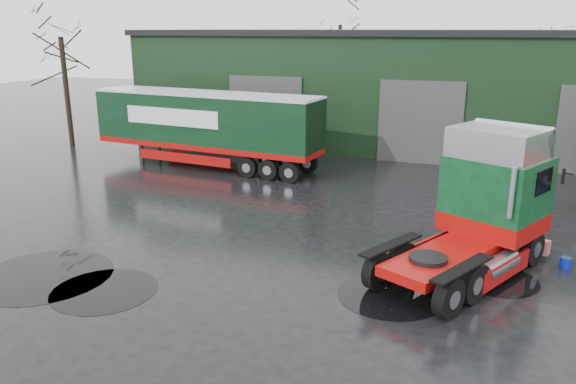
% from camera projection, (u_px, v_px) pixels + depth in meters
% --- Properties ---
extents(ground, '(100.00, 100.00, 0.00)m').
position_uv_depth(ground, '(288.00, 267.00, 15.61)').
color(ground, black).
extents(warehouse, '(32.40, 12.40, 6.30)m').
position_uv_depth(warehouse, '(433.00, 87.00, 32.27)').
color(warehouse, black).
rests_on(warehouse, ground).
extents(hero_tractor, '(5.23, 6.75, 3.87)m').
position_uv_depth(hero_tractor, '(463.00, 207.00, 14.52)').
color(hero_tractor, '#0C3F1E').
rests_on(hero_tractor, ground).
extents(trailer_left, '(11.67, 3.73, 3.56)m').
position_uv_depth(trailer_left, '(206.00, 130.00, 26.52)').
color(trailer_left, silver).
rests_on(trailer_left, ground).
extents(wash_bucket, '(0.39, 0.39, 0.29)m').
position_uv_depth(wash_bucket, '(566.00, 263.00, 15.55)').
color(wash_bucket, '#0714A4').
rests_on(wash_bucket, ground).
extents(tree_left, '(4.40, 4.40, 8.50)m').
position_uv_depth(tree_left, '(64.00, 69.00, 30.58)').
color(tree_left, black).
rests_on(tree_left, ground).
extents(tree_back_a, '(4.40, 4.40, 9.50)m').
position_uv_depth(tree_back_a, '(340.00, 50.00, 43.38)').
color(tree_back_a, black).
rests_on(tree_back_a, ground).
extents(tree_back_b, '(4.40, 4.40, 7.50)m').
position_uv_depth(tree_back_b, '(565.00, 68.00, 38.70)').
color(tree_back_b, black).
rests_on(tree_back_b, ground).
extents(puddle_0, '(2.67, 2.67, 0.01)m').
position_uv_depth(puddle_0, '(104.00, 291.00, 14.22)').
color(puddle_0, black).
rests_on(puddle_0, ground).
extents(puddle_1, '(2.14, 2.14, 0.01)m').
position_uv_depth(puddle_1, '(497.00, 280.00, 14.81)').
color(puddle_1, black).
rests_on(puddle_1, ground).
extents(puddle_2, '(3.63, 3.63, 0.01)m').
position_uv_depth(puddle_2, '(44.00, 275.00, 15.09)').
color(puddle_2, black).
rests_on(puddle_2, ground).
extents(puddle_4, '(2.65, 2.65, 0.01)m').
position_uv_depth(puddle_4, '(391.00, 295.00, 13.97)').
color(puddle_4, black).
rests_on(puddle_4, ground).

